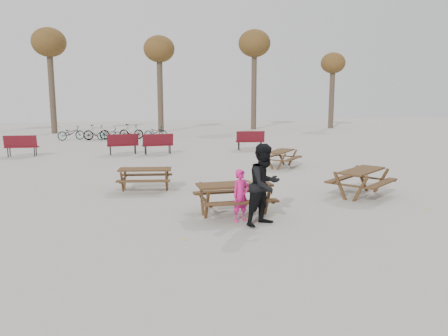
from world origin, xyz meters
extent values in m
plane|color=gray|center=(0.00, 0.00, 0.00)|extent=(80.00, 80.00, 0.00)
cube|color=#351F13|center=(0.00, 0.00, 0.75)|extent=(1.80, 0.70, 0.05)
cube|color=#351F13|center=(0.00, -0.60, 0.45)|extent=(1.80, 0.25, 0.05)
cube|color=#351F13|center=(0.00, 0.60, 0.45)|extent=(1.80, 0.25, 0.05)
cylinder|color=#351F13|center=(-0.75, -0.30, 0.36)|extent=(0.08, 0.08, 0.73)
cylinder|color=#351F13|center=(-0.75, 0.30, 0.36)|extent=(0.08, 0.08, 0.73)
cylinder|color=#351F13|center=(0.75, -0.30, 0.36)|extent=(0.08, 0.08, 0.73)
cylinder|color=#351F13|center=(0.75, 0.30, 0.36)|extent=(0.08, 0.08, 0.73)
cube|color=silver|center=(0.36, -0.11, 0.79)|extent=(0.18, 0.11, 0.03)
ellipsoid|color=tan|center=(0.36, -0.11, 0.83)|extent=(0.14, 0.06, 0.05)
cylinder|color=silver|center=(-0.01, -0.22, 0.85)|extent=(0.06, 0.06, 0.15)
cylinder|color=#FA9C0D|center=(-0.01, -0.22, 0.83)|extent=(0.07, 0.07, 0.05)
cylinder|color=white|center=(-0.01, -0.22, 0.94)|extent=(0.03, 0.03, 0.02)
imported|color=#DF1B7C|center=(-0.01, -0.57, 0.61)|extent=(0.52, 0.42, 1.22)
imported|color=black|center=(0.42, -0.99, 0.92)|extent=(1.12, 1.04, 1.85)
imported|color=black|center=(-5.36, 19.93, 0.46)|extent=(1.84, 1.28, 0.92)
imported|color=black|center=(-3.76, 19.64, 0.49)|extent=(1.68, 0.59, 0.99)
imported|color=black|center=(-2.96, 19.49, 0.40)|extent=(1.59, 0.77, 0.80)
imported|color=black|center=(-1.52, 19.73, 0.49)|extent=(1.68, 0.94, 0.97)
imported|color=black|center=(0.10, 19.79, 0.41)|extent=(1.64, 0.82, 0.83)
cylinder|color=#382B21|center=(-7.00, 25.50, 3.15)|extent=(0.44, 0.44, 6.30)
ellipsoid|color=brown|center=(-7.00, 25.50, 6.75)|extent=(2.52, 2.52, 2.14)
cylinder|color=#382B21|center=(1.00, 24.50, 2.97)|extent=(0.44, 0.44, 5.95)
ellipsoid|color=brown|center=(1.00, 24.50, 6.38)|extent=(2.38, 2.38, 2.02)
cylinder|color=#382B21|center=(9.00, 25.50, 3.32)|extent=(0.44, 0.44, 6.65)
ellipsoid|color=brown|center=(9.00, 25.50, 7.12)|extent=(2.66, 2.66, 2.26)
cylinder|color=#382B21|center=(16.00, 25.00, 2.62)|extent=(0.44, 0.44, 5.25)
ellipsoid|color=brown|center=(16.00, 25.00, 5.62)|extent=(2.10, 2.10, 1.79)
camera|label=1|loc=(-2.87, -10.01, 2.91)|focal=35.00mm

